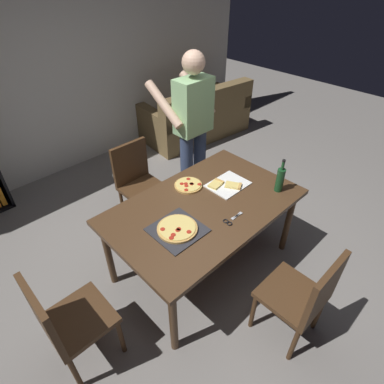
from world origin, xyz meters
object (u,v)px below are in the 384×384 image
Objects in this scene: kitchen_scissors at (231,220)px; wine_bottle at (280,179)px; dining_table at (204,211)px; second_pizza_plain at (188,185)px; couch at (198,118)px; chair_left_end at (65,320)px; chair_near_camera at (304,295)px; chair_far_side at (138,179)px; pepperoni_pizza_on_tray at (177,229)px; person_serving_pizza at (192,127)px.

wine_bottle is at bearing -2.98° from kitchen_scissors.
second_pizza_plain is at bearing 73.89° from dining_table.
chair_left_end is at bearing -148.14° from couch.
second_pizza_plain is at bearing 82.71° from kitchen_scissors.
chair_left_end reaches higher than kitchen_scissors.
dining_table is 1.01m from chair_near_camera.
couch is at bearing 31.86° from chair_left_end.
chair_far_side is 2.15m from couch.
second_pizza_plain is (0.08, -0.71, 0.25)m from chair_far_side.
pepperoni_pizza_on_tray reaches higher than dining_table.
person_serving_pizza is at bearing 90.68° from wine_bottle.
couch is 3.10m from pepperoni_pizza_on_tray.
pepperoni_pizza_on_tray is at bearing 166.21° from wine_bottle.
chair_near_camera is 2.85× the size of wine_bottle.
chair_near_camera is 1.93m from person_serving_pizza.
chair_near_camera is 1.00× the size of chair_far_side.
kitchen_scissors is (1.31, -0.28, 0.24)m from chair_left_end.
chair_left_end is at bearing -168.44° from second_pizza_plain.
chair_left_end is at bearing 167.82° from kitchen_scissors.
wine_bottle is at bearing -119.04° from couch.
person_serving_pizza is at bearing 52.02° from dining_table.
chair_near_camera reaches higher than couch.
chair_near_camera reaches higher than pepperoni_pizza_on_tray.
chair_near_camera is 1.98m from chair_far_side.
pepperoni_pizza_on_tray is (-0.37, -1.07, 0.25)m from chair_far_side.
kitchen_scissors is (0.01, -0.28, 0.08)m from dining_table.
pepperoni_pizza_on_tray is 1.17× the size of wine_bottle.
couch reaches higher than pepperoni_pizza_on_tray.
chair_far_side reaches higher than pepperoni_pizza_on_tray.
pepperoni_pizza_on_tray is (-0.37, -0.07, 0.09)m from dining_table.
chair_left_end reaches higher than couch.
dining_table is 0.92× the size of couch.
second_pizza_plain is (0.08, 0.28, 0.08)m from dining_table.
chair_far_side is 0.81m from person_serving_pizza.
chair_far_side is 1.30m from kitchen_scissors.
wine_bottle is (0.62, -0.31, 0.19)m from dining_table.
person_serving_pizza is at bearing 41.00° from pepperoni_pizza_on_tray.
chair_near_camera is at bearing -37.27° from chair_left_end.
pepperoni_pizza_on_tray is 1.91× the size of kitchen_scissors.
wine_bottle reaches higher than kitchen_scissors.
pepperoni_pizza_on_tray is (-2.26, -2.06, 0.46)m from couch.
person_serving_pizza is (1.91, 0.77, 0.49)m from chair_left_end.
dining_table is 0.72m from wine_bottle.
kitchen_scissors is at bearing -97.29° from second_pizza_plain.
wine_bottle is 0.81m from second_pizza_plain.
kitchen_scissors is (-0.59, -1.06, -0.24)m from person_serving_pizza.
pepperoni_pizza_on_tray is (-0.97, -0.85, -0.23)m from person_serving_pizza.
wine_bottle reaches higher than couch.
person_serving_pizza reaches higher than kitchen_scissors.
dining_table is 5.18× the size of wine_bottle.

